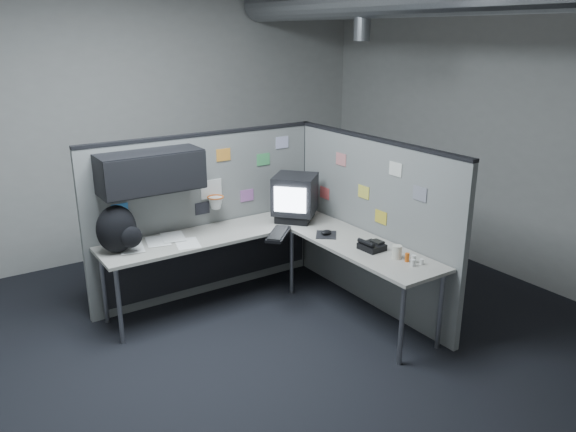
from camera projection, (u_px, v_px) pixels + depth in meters
room at (345, 90)px, 4.46m from camera, size 5.62×5.62×3.22m
partition_back at (193, 201)px, 5.35m from camera, size 2.44×0.42×1.63m
partition_right at (371, 222)px, 5.31m from camera, size 0.07×2.23×1.63m
desk at (259, 247)px, 5.26m from camera, size 2.31×2.11×0.73m
monitor at (295, 197)px, 5.59m from camera, size 0.56×0.56×0.46m
keyboard at (278, 234)px, 5.21m from camera, size 0.41×0.40×0.04m
mouse at (326, 233)px, 5.22m from camera, size 0.29×0.29×0.05m
phone at (372, 246)px, 4.87m from camera, size 0.19×0.21×0.09m
bottles at (413, 260)px, 4.58m from camera, size 0.12×0.14×0.07m
cup at (397, 252)px, 4.68m from camera, size 0.10×0.10×0.11m
papers at (163, 242)px, 5.04m from camera, size 0.72×0.53×0.01m
backpack at (118, 230)px, 4.76m from camera, size 0.40×0.36×0.42m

